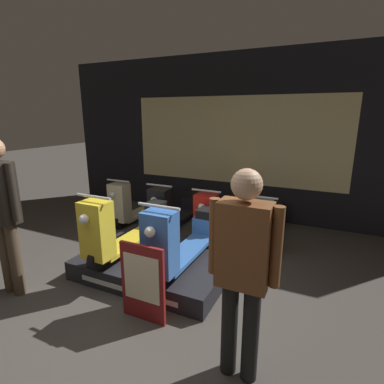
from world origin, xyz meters
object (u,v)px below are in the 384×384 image
Objects in this scene: scooter_backrow_2 at (218,215)px; price_sign_board at (143,283)px; scooter_display_right at (184,238)px; person_right_browsing at (243,264)px; scooter_backrow_1 at (176,208)px; scooter_display_left at (127,227)px; scooter_backrow_0 at (138,203)px; person_left_browsing at (2,207)px; scooter_backrow_3 at (267,222)px.

scooter_backrow_2 reaches higher than price_sign_board.
person_right_browsing reaches higher than scooter_display_right.
scooter_backrow_1 is at bearing 180.00° from scooter_backrow_2.
scooter_display_left is 1.00× the size of scooter_backrow_0.
scooter_backrow_1 is (-1.02, 1.68, -0.25)m from scooter_display_right.
person_left_browsing is at bearing -119.30° from scooter_backrow_2.
person_right_browsing is 2.05× the size of price_sign_board.
scooter_backrow_3 is (0.68, 1.68, -0.25)m from scooter_display_right.
scooter_display_right reaches higher than scooter_backrow_0.
scooter_backrow_2 is (1.70, 0.00, 0.00)m from scooter_backrow_0.
scooter_display_left is at bearing -58.81° from scooter_backrow_0.
scooter_backrow_0 and scooter_backrow_2 have the same top height.
scooter_backrow_1 is 1.00× the size of scooter_backrow_2.
scooter_backrow_1 is at bearing 0.00° from scooter_backrow_0.
price_sign_board is (-1.07, 0.24, -0.57)m from person_right_browsing.
scooter_backrow_3 is 2.85m from person_right_browsing.
person_left_browsing reaches higher than scooter_backrow_3.
scooter_backrow_2 is (0.69, 1.68, -0.25)m from scooter_display_left.
scooter_backrow_2 is at bearing 92.86° from price_sign_board.
scooter_backrow_0 is 1.00× the size of scooter_backrow_2.
scooter_backrow_0 is (-1.01, 1.68, -0.25)m from scooter_display_left.
person_right_browsing reaches higher than scooter_display_left.
person_right_browsing is at bearing -12.46° from price_sign_board.
scooter_backrow_1 is at bearing 121.41° from scooter_display_right.
person_left_browsing reaches higher than price_sign_board.
scooter_display_left is 0.86m from scooter_display_right.
price_sign_board is (0.13, -2.51, 0.08)m from scooter_backrow_2.
scooter_display_left is 1.00× the size of scooter_display_right.
scooter_backrow_3 is (1.70, 0.00, 0.00)m from scooter_backrow_1.
scooter_backrow_3 reaches higher than price_sign_board.
price_sign_board is (1.83, -2.51, 0.08)m from scooter_backrow_0.
scooter_backrow_0 is at bearing 121.19° from scooter_display_left.
scooter_backrow_1 is 2.06× the size of price_sign_board.
price_sign_board is at bearing -45.92° from scooter_display_left.
scooter_backrow_3 is at bearing 97.24° from person_right_browsing.
scooter_display_right is at bearing -58.59° from scooter_backrow_1.
person_left_browsing reaches higher than scooter_display_left.
price_sign_board is (-0.72, -2.51, 0.08)m from scooter_backrow_3.
scooter_backrow_0 is 0.94× the size of person_left_browsing.
scooter_backrow_2 is 0.85m from scooter_backrow_3.
person_right_browsing reaches higher than scooter_backrow_3.
scooter_backrow_3 is at bearing 73.92° from price_sign_board.
person_left_browsing is (-1.72, -1.08, 0.48)m from scooter_display_right.
person_right_browsing is at bearing -46.34° from scooter_display_right.
scooter_backrow_0 is 2.06× the size of price_sign_board.
scooter_display_left is 1.97m from scooter_backrow_0.
scooter_backrow_2 is at bearing 0.00° from scooter_backrow_0.
person_right_browsing is at bearing -53.31° from scooter_backrow_1.
person_left_browsing reaches higher than scooter_display_right.
person_left_browsing is at bearing -86.74° from scooter_backrow_0.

